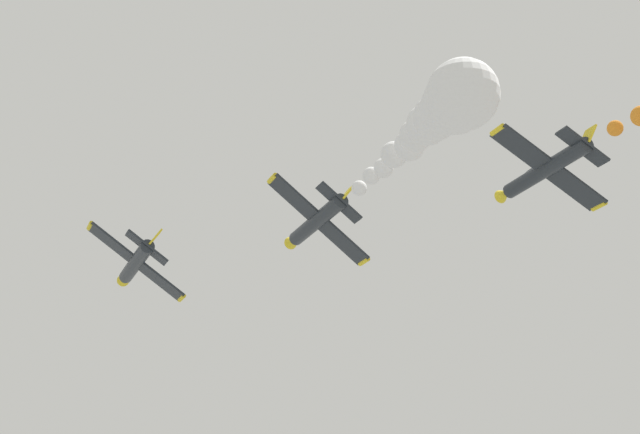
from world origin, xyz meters
TOP-DOWN VIEW (x-y plane):
  - airplane_left_inner at (-11.46, 11.01)m, footprint 8.16×10.35m
  - airplane_right_inner at (-0.15, 0.31)m, footprint 7.85×10.35m
  - smoke_trail_right_inner at (-4.37, -24.79)m, footprint 8.57×25.62m
  - airplane_left_outer at (12.89, -10.23)m, footprint 8.54×10.35m

SIDE VIEW (x-z plane):
  - smoke_trail_right_inner at x=-4.37m, z-range 113.00..120.94m
  - airplane_left_inner at x=-11.46m, z-range 116.53..122.13m
  - airplane_right_inner at x=-0.15m, z-range 117.83..123.87m
  - airplane_left_outer at x=12.89m, z-range 120.50..125.44m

